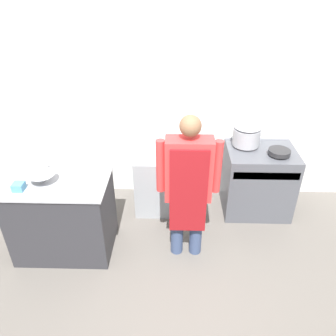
{
  "coord_description": "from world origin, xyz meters",
  "views": [
    {
      "loc": [
        0.14,
        -2.01,
        2.82
      ],
      "look_at": [
        0.06,
        1.12,
        0.93
      ],
      "focal_mm": 35.0,
      "sensor_mm": 36.0,
      "label": 1
    }
  ],
  "objects_px": {
    "saute_pan": "(279,152)",
    "person_cook": "(188,182)",
    "stove": "(257,180)",
    "plastic_tub": "(19,187)",
    "stock_pot": "(247,135)",
    "mixing_bowl": "(42,178)",
    "fridge_unit": "(160,180)"
  },
  "relations": [
    {
      "from": "saute_pan",
      "to": "person_cook",
      "type": "bearing_deg",
      "value": -146.74
    },
    {
      "from": "stove",
      "to": "person_cook",
      "type": "bearing_deg",
      "value": -138.01
    },
    {
      "from": "person_cook",
      "to": "plastic_tub",
      "type": "bearing_deg",
      "value": -175.75
    },
    {
      "from": "saute_pan",
      "to": "stove",
      "type": "bearing_deg",
      "value": 145.15
    },
    {
      "from": "stove",
      "to": "stock_pot",
      "type": "height_order",
      "value": "stock_pot"
    },
    {
      "from": "mixing_bowl",
      "to": "stove",
      "type": "bearing_deg",
      "value": 18.88
    },
    {
      "from": "fridge_unit",
      "to": "stock_pot",
      "type": "distance_m",
      "value": 1.27
    },
    {
      "from": "stove",
      "to": "fridge_unit",
      "type": "distance_m",
      "value": 1.29
    },
    {
      "from": "person_cook",
      "to": "plastic_tub",
      "type": "relative_size",
      "value": 15.42
    },
    {
      "from": "person_cook",
      "to": "fridge_unit",
      "type": "bearing_deg",
      "value": 110.38
    },
    {
      "from": "stock_pot",
      "to": "fridge_unit",
      "type": "bearing_deg",
      "value": -175.8
    },
    {
      "from": "mixing_bowl",
      "to": "plastic_tub",
      "type": "relative_size",
      "value": 2.64
    },
    {
      "from": "person_cook",
      "to": "mixing_bowl",
      "type": "bearing_deg",
      "value": 179.46
    },
    {
      "from": "fridge_unit",
      "to": "stove",
      "type": "bearing_deg",
      "value": -1.87
    },
    {
      "from": "fridge_unit",
      "to": "stock_pot",
      "type": "height_order",
      "value": "stock_pot"
    },
    {
      "from": "stove",
      "to": "stock_pot",
      "type": "relative_size",
      "value": 2.68
    },
    {
      "from": "person_cook",
      "to": "saute_pan",
      "type": "bearing_deg",
      "value": 33.26
    },
    {
      "from": "fridge_unit",
      "to": "plastic_tub",
      "type": "relative_size",
      "value": 7.38
    },
    {
      "from": "mixing_bowl",
      "to": "stock_pot",
      "type": "height_order",
      "value": "stock_pot"
    },
    {
      "from": "mixing_bowl",
      "to": "saute_pan",
      "type": "bearing_deg",
      "value": 15.34
    },
    {
      "from": "stock_pot",
      "to": "saute_pan",
      "type": "bearing_deg",
      "value": -33.49
    },
    {
      "from": "plastic_tub",
      "to": "saute_pan",
      "type": "xyz_separation_m",
      "value": [
        2.82,
        0.86,
        -0.03
      ]
    },
    {
      "from": "person_cook",
      "to": "stock_pot",
      "type": "height_order",
      "value": "person_cook"
    },
    {
      "from": "fridge_unit",
      "to": "saute_pan",
      "type": "relative_size",
      "value": 3.06
    },
    {
      "from": "person_cook",
      "to": "stove",
      "type": "bearing_deg",
      "value": 41.99
    },
    {
      "from": "plastic_tub",
      "to": "stock_pot",
      "type": "bearing_deg",
      "value": 24.2
    },
    {
      "from": "stove",
      "to": "saute_pan",
      "type": "bearing_deg",
      "value": -34.85
    },
    {
      "from": "saute_pan",
      "to": "mixing_bowl",
      "type": "bearing_deg",
      "value": -164.66
    },
    {
      "from": "fridge_unit",
      "to": "plastic_tub",
      "type": "distance_m",
      "value": 1.8
    },
    {
      "from": "stove",
      "to": "saute_pan",
      "type": "relative_size",
      "value": 3.44
    },
    {
      "from": "mixing_bowl",
      "to": "plastic_tub",
      "type": "distance_m",
      "value": 0.24
    },
    {
      "from": "person_cook",
      "to": "stock_pot",
      "type": "bearing_deg",
      "value": 52.23
    }
  ]
}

